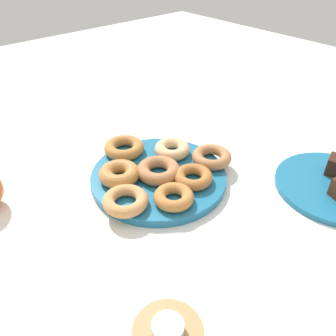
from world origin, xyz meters
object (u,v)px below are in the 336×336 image
donut_3 (172,149)px  donut_0 (193,177)px  donut_5 (125,201)px  donut_6 (212,157)px  donut_7 (158,170)px  donut_1 (119,174)px  donut_4 (124,148)px  donut_plate (159,177)px  tealight (168,328)px  candle_holder (168,336)px  donut_2 (174,197)px  cake_plate (334,186)px

donut_3 → donut_0: bearing=70.8°
donut_0 → donut_5: 0.15m
donut_6 → donut_7: 0.13m
donut_3 → donut_1: bearing=0.2°
donut_3 → donut_4: 0.11m
donut_plate → donut_6: 0.13m
donut_5 → donut_6: (-0.23, 0.01, 0.00)m
donut_plate → donut_3: bearing=-152.7°
donut_4 → tealight: size_ratio=2.17×
donut_6 → donut_7: bearing=-17.4°
donut_7 → tealight: (0.21, 0.27, 0.00)m
donut_3 → donut_5: donut_3 is taller
donut_3 → donut_6: 0.09m
tealight → donut_6: bearing=-145.2°
donut_plate → candle_holder: candle_holder is taller
donut_1 → donut_7: donut_1 is taller
donut_7 → candle_holder: 0.34m
donut_6 → donut_2: bearing=16.2°
donut_2 → donut_5: (0.07, -0.05, 0.00)m
tealight → candle_holder: bearing=0.0°
donut_5 → cake_plate: bearing=148.2°
donut_7 → donut_plate: bearing=-131.5°
donut_6 → donut_7: donut_7 is taller
donut_1 → donut_6: (-0.19, 0.08, -0.00)m
donut_plate → candle_holder: size_ratio=3.07×
donut_0 → donut_2: same height
donut_1 → donut_4: bearing=-130.9°
donut_2 → donut_6: size_ratio=0.88×
donut_0 → donut_4: bearing=-77.3°
donut_6 → tealight: size_ratio=2.08×
donut_1 → tealight: donut_1 is taller
donut_1 → donut_3: bearing=-179.8°
donut_plate → donut_3: (-0.07, -0.04, 0.02)m
candle_holder → tealight: bearing=0.0°
donut_2 → tealight: (0.18, 0.19, 0.00)m
donut_2 → donut_4: (-0.03, -0.20, 0.00)m
donut_0 → donut_4: donut_4 is taller
donut_2 → donut_7: (-0.03, -0.08, 0.00)m
donut_6 → cake_plate: size_ratio=0.37×
cake_plate → donut_4: bearing=-55.4°
donut_2 → donut_1: bearing=-73.3°
donut_1 → tealight: (0.14, 0.31, 0.00)m
donut_1 → donut_6: 0.21m
donut_plate → donut_4: donut_4 is taller
donut_plate → donut_1: donut_1 is taller
donut_0 → donut_6: same height
donut_0 → donut_4: size_ratio=0.87×
donut_4 → donut_7: size_ratio=1.00×
donut_6 → donut_plate: bearing=-20.6°
donut_1 → donut_6: bearing=157.2°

